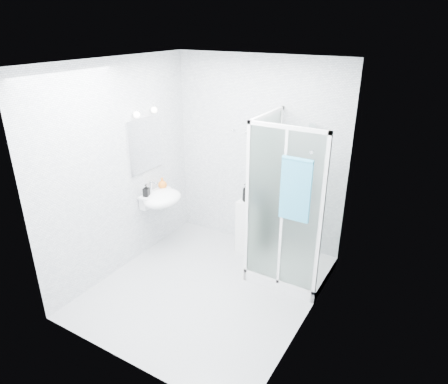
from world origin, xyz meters
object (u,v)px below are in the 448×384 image
Objects in this scene: shampoo_bottle_b at (256,194)px; soap_dispenser_black at (146,190)px; wall_basin at (161,198)px; storage_cabinet at (251,226)px; soap_dispenser_orange at (162,183)px; shower_enclosure at (285,243)px; shampoo_bottle_a at (246,192)px; hand_towel at (296,188)px.

soap_dispenser_black is (-1.21, -0.76, 0.06)m from shampoo_bottle_b.
storage_cabinet is at bearing 30.10° from wall_basin.
shampoo_bottle_b is at bearing 20.55° from soap_dispenser_orange.
soap_dispenser_orange is at bearing -174.58° from shower_enclosure.
storage_cabinet is (-0.61, 0.29, -0.07)m from shower_enclosure.
shampoo_bottle_a is 1.14m from soap_dispenser_orange.
wall_basin is 1.13m from shampoo_bottle_a.
hand_towel is 2.03m from soap_dispenser_orange.
shampoo_bottle_a is 1.60× the size of soap_dispenser_orange.
soap_dispenser_orange is at bearing -159.45° from shampoo_bottle_b.
hand_towel reaches higher than storage_cabinet.
hand_towel is 2.86× the size of shampoo_bottle_b.
soap_dispenser_black is at bearing -147.96° from shampoo_bottle_b.
soap_dispenser_orange reaches higher than shampoo_bottle_b.
shower_enclosure is 12.00× the size of soap_dispenser_black.
shampoo_bottle_a is at bearing -142.66° from storage_cabinet.
soap_dispenser_orange is at bearing -158.82° from shampoo_bottle_a.
shower_enclosure is 7.99× the size of shampoo_bottle_a.
shampoo_bottle_a reaches higher than shampoo_bottle_b.
shampoo_bottle_a is (-0.68, 0.25, 0.44)m from shower_enclosure.
hand_towel is at bearing -6.86° from soap_dispenser_orange.
soap_dispenser_black reaches higher than shampoo_bottle_a.
wall_basin reaches higher than shampoo_bottle_b.
shampoo_bottle_a is 1.03× the size of shampoo_bottle_b.
shampoo_bottle_a is at bearing 160.12° from shower_enclosure.
hand_towel is 1.14m from shampoo_bottle_b.
storage_cabinet is at bearing 33.15° from shampoo_bottle_a.
shampoo_bottle_b is at bearing 138.55° from hand_towel.
soap_dispenser_orange is (-1.19, -0.45, 0.06)m from shampoo_bottle_b.
soap_dispenser_black is (-1.75, -0.47, 0.50)m from shower_enclosure.
shampoo_bottle_a is 0.14m from shampoo_bottle_b.
shower_enclosure reaches higher than soap_dispenser_orange.
wall_basin is 3.58× the size of soap_dispenser_orange.
soap_dispenser_orange is (-0.08, 0.15, 0.14)m from wall_basin.
hand_towel is 1.22m from shampoo_bottle_a.
soap_dispenser_black is at bearing -164.87° from shower_enclosure.
soap_dispenser_orange is at bearing 173.14° from hand_towel.
shower_enclosure is at bearing -27.39° from shampoo_bottle_b.
storage_cabinet is 0.51m from shampoo_bottle_a.
shower_enclosure is 2.88× the size of hand_towel.
soap_dispenser_orange reaches higher than shampoo_bottle_a.
shower_enclosure is at bearing 5.42° from soap_dispenser_orange.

